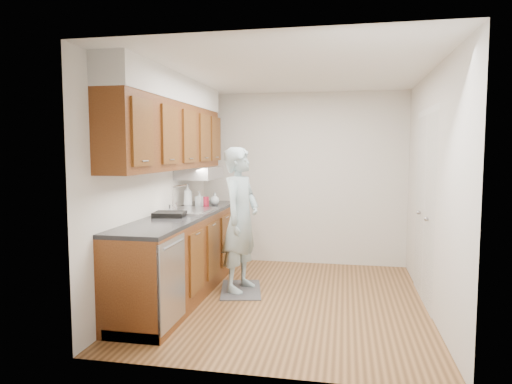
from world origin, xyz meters
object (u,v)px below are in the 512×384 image
at_px(person, 241,210).
at_px(soap_bottle_a, 188,195).
at_px(soap_bottle_c, 215,199).
at_px(soda_can, 206,202).
at_px(dish_rack, 170,214).
at_px(soap_bottle_b, 200,199).

relative_size(person, soap_bottle_a, 6.44).
distance_m(soap_bottle_c, soda_can, 0.29).
height_order(person, dish_rack, person).
bearing_deg(dish_rack, soap_bottle_b, 80.94).
bearing_deg(soap_bottle_a, soap_bottle_b, 35.35).
bearing_deg(soap_bottle_b, soap_bottle_c, 53.55).
relative_size(soap_bottle_a, dish_rack, 0.90).
relative_size(person, dish_rack, 5.77).
height_order(soap_bottle_a, dish_rack, soap_bottle_a).
bearing_deg(soap_bottle_b, person, -35.91).
bearing_deg(person, soap_bottle_a, 77.35).
bearing_deg(soap_bottle_a, dish_rack, -83.62).
distance_m(soap_bottle_a, dish_rack, 0.89).
xyz_separation_m(soap_bottle_b, soda_can, (0.12, -0.09, -0.03)).
distance_m(person, soap_bottle_b, 0.82).
xyz_separation_m(soap_bottle_a, soda_can, (0.24, 0.00, -0.08)).
bearing_deg(soda_can, soap_bottle_c, 84.23).
xyz_separation_m(person, dish_rack, (-0.69, -0.49, -0.00)).
relative_size(soap_bottle_b, soap_bottle_c, 1.21).
xyz_separation_m(soap_bottle_c, dish_rack, (-0.17, -1.16, -0.05)).
relative_size(soap_bottle_a, soap_bottle_b, 1.52).
bearing_deg(person, soap_bottle_c, 50.86).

